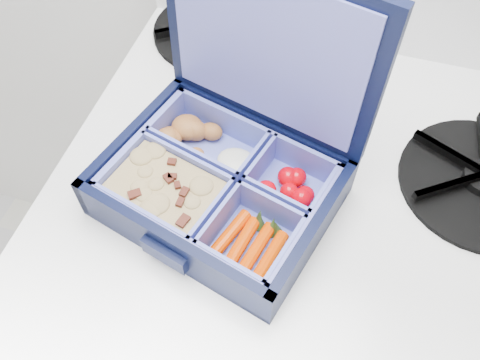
% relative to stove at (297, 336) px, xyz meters
% --- Properties ---
extents(stove, '(0.64, 0.64, 0.96)m').
position_rel_stove_xyz_m(stove, '(0.00, 0.00, 0.00)').
color(stove, white).
rests_on(stove, floor).
extents(bento_box, '(0.27, 0.24, 0.06)m').
position_rel_stove_xyz_m(bento_box, '(-0.12, -0.04, 0.51)').
color(bento_box, black).
rests_on(bento_box, stove).
extents(burner_grate_rear, '(0.24, 0.24, 0.02)m').
position_rel_stove_xyz_m(burner_grate_rear, '(-0.21, 0.23, 0.49)').
color(burner_grate_rear, black).
rests_on(burner_grate_rear, stove).
extents(fork, '(0.13, 0.14, 0.01)m').
position_rel_stove_xyz_m(fork, '(-0.07, 0.09, 0.48)').
color(fork, silver).
rests_on(fork, stove).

